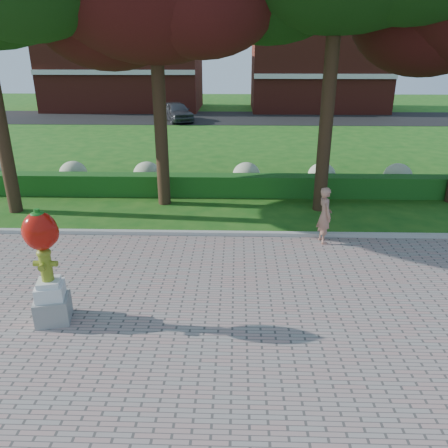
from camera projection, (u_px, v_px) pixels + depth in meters
name	position (u px, v px, depth m)	size (l,w,h in m)	color
ground	(210.00, 286.00, 10.25)	(100.00, 100.00, 0.00)	#165214
walkway	(193.00, 419.00, 6.52)	(40.00, 14.00, 0.04)	gray
curb	(216.00, 234.00, 13.01)	(40.00, 0.18, 0.15)	#ADADA5
lawn_hedge	(221.00, 185.00, 16.61)	(24.00, 0.70, 0.80)	#174C15
hydrangea_row	(236.00, 175.00, 17.47)	(20.10, 1.10, 0.99)	#B6C294
street	(230.00, 118.00, 36.27)	(50.00, 8.00, 0.02)	black
building_left	(124.00, 70.00, 40.83)	(14.00, 8.00, 7.00)	maroon
building_right	(317.00, 74.00, 40.45)	(12.00, 8.00, 6.40)	maroon
hydrant_sculpture	(46.00, 264.00, 8.44)	(0.78, 0.78, 2.40)	gray
woman	(325.00, 215.00, 12.26)	(0.59, 0.39, 1.63)	#AF7864
parked_car	(177.00, 111.00, 34.21)	(1.76, 4.37, 1.49)	#3A3B41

